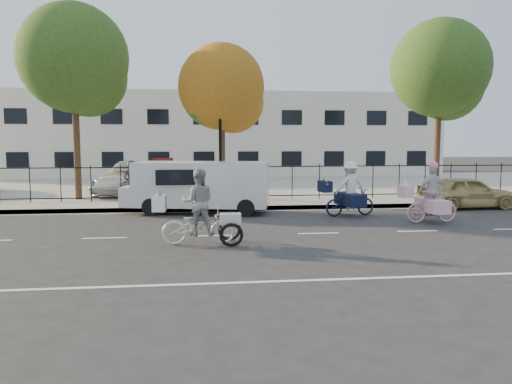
{
  "coord_description": "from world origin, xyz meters",
  "views": [
    {
      "loc": [
        -0.44,
        -13.85,
        2.69
      ],
      "look_at": [
        1.33,
        1.2,
        1.1
      ],
      "focal_mm": 35.0,
      "sensor_mm": 36.0,
      "label": 1
    }
  ],
  "objects": [
    {
      "name": "iron_fence",
      "position": [
        0.0,
        7.2,
        0.9
      ],
      "size": [
        58.0,
        0.06,
        1.5
      ],
      "primitive_type": null,
      "color": "black",
      "rests_on": "sidewalk"
    },
    {
      "name": "unicorn_bike",
      "position": [
        7.07,
        1.4,
        0.74
      ],
      "size": [
        1.99,
        1.38,
        2.01
      ],
      "rotation": [
        0.0,
        0.0,
        1.62
      ],
      "color": "#CF9DA3",
      "rests_on": "ground"
    },
    {
      "name": "sidewalk",
      "position": [
        0.0,
        6.1,
        0.07
      ],
      "size": [
        60.0,
        2.2,
        0.15
      ],
      "primitive_type": "cube",
      "color": "#A8A399",
      "rests_on": "ground"
    },
    {
      "name": "lot_car_c",
      "position": [
        -3.56,
        11.33,
        0.89
      ],
      "size": [
        2.84,
        4.74,
        1.48
      ],
      "primitive_type": "imported",
      "rotation": [
        0.0,
        0.0,
        -0.31
      ],
      "color": "#4F5157",
      "rests_on": "parking_lot"
    },
    {
      "name": "bull_bike",
      "position": [
        4.88,
        3.14,
        0.77
      ],
      "size": [
        2.13,
        1.48,
        1.93
      ],
      "rotation": [
        0.0,
        0.0,
        1.74
      ],
      "color": "#111438",
      "rests_on": "ground"
    },
    {
      "name": "tree_east",
      "position": [
        10.75,
        8.26,
        5.72
      ],
      "size": [
        4.46,
        4.46,
        8.17
      ],
      "color": "#442D1D",
      "rests_on": "ground"
    },
    {
      "name": "building",
      "position": [
        0.0,
        25.0,
        3.0
      ],
      "size": [
        34.0,
        10.0,
        6.0
      ],
      "primitive_type": "cube",
      "color": "silver",
      "rests_on": "ground"
    },
    {
      "name": "curb",
      "position": [
        0.0,
        5.05,
        0.07
      ],
      "size": [
        60.0,
        0.1,
        0.15
      ],
      "primitive_type": "cube",
      "color": "#A8A399",
      "rests_on": "ground"
    },
    {
      "name": "white_van",
      "position": [
        -0.38,
        4.5,
        1.04
      ],
      "size": [
        5.58,
        2.72,
        1.88
      ],
      "rotation": [
        0.0,
        0.0,
        -0.2
      ],
      "color": "silver",
      "rests_on": "ground"
    },
    {
      "name": "pedestrian",
      "position": [
        -3.03,
        5.97,
        1.02
      ],
      "size": [
        0.76,
        0.73,
        1.75
      ],
      "primitive_type": "imported",
      "rotation": [
        0.0,
        0.0,
        3.85
      ],
      "color": "black",
      "rests_on": "sidewalk"
    },
    {
      "name": "road_markings",
      "position": [
        0.0,
        0.0,
        0.01
      ],
      "size": [
        60.0,
        9.52,
        0.01
      ],
      "primitive_type": null,
      "color": "silver",
      "rests_on": "ground"
    },
    {
      "name": "parking_lot",
      "position": [
        0.0,
        15.0,
        0.07
      ],
      "size": [
        60.0,
        15.6,
        0.15
      ],
      "primitive_type": "cube",
      "color": "#A8A399",
      "rests_on": "ground"
    },
    {
      "name": "tree_west",
      "position": [
        -5.39,
        8.26,
        5.87
      ],
      "size": [
        4.57,
        4.57,
        8.37
      ],
      "color": "#442D1D",
      "rests_on": "ground"
    },
    {
      "name": "lot_car_b",
      "position": [
        -3.91,
        9.79,
        0.74
      ],
      "size": [
        2.84,
        4.54,
        1.17
      ],
      "primitive_type": "imported",
      "rotation": [
        0.0,
        0.0,
        -0.22
      ],
      "color": "silver",
      "rests_on": "parking_lot"
    },
    {
      "name": "zebra_trike",
      "position": [
        -0.43,
        -1.1,
        0.76
      ],
      "size": [
        2.28,
        0.87,
        1.96
      ],
      "rotation": [
        0.0,
        0.0,
        1.54
      ],
      "color": "silver",
      "rests_on": "ground"
    },
    {
      "name": "gold_sedan",
      "position": [
        10.04,
        4.5,
        0.64
      ],
      "size": [
        3.83,
        1.69,
        1.28
      ],
      "primitive_type": "imported",
      "rotation": [
        0.0,
        0.0,
        1.62
      ],
      "color": "tan",
      "rests_on": "ground"
    },
    {
      "name": "lamppost",
      "position": [
        0.5,
        6.8,
        3.11
      ],
      "size": [
        0.36,
        0.36,
        4.33
      ],
      "color": "black",
      "rests_on": "sidewalk"
    },
    {
      "name": "ground",
      "position": [
        0.0,
        0.0,
        0.0
      ],
      "size": [
        120.0,
        120.0,
        0.0
      ],
      "primitive_type": "plane",
      "color": "#333334"
    },
    {
      "name": "street_sign",
      "position": [
        -1.85,
        6.8,
        1.42
      ],
      "size": [
        0.85,
        0.06,
        1.8
      ],
      "color": "black",
      "rests_on": "sidewalk"
    },
    {
      "name": "tree_mid",
      "position": [
        0.76,
        7.98,
        4.77
      ],
      "size": [
        3.72,
        3.72,
        6.81
      ],
      "color": "#442D1D",
      "rests_on": "ground"
    }
  ]
}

